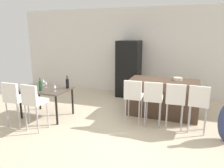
# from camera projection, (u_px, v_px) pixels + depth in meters

# --- Properties ---
(ground_plane) EXTENTS (10.00, 10.00, 0.00)m
(ground_plane) POSITION_uv_depth(u_px,v_px,m) (127.00, 126.00, 4.95)
(ground_plane) COLOR beige
(back_wall) EXTENTS (10.00, 0.12, 2.90)m
(back_wall) POSITION_uv_depth(u_px,v_px,m) (152.00, 52.00, 7.15)
(back_wall) COLOR silver
(back_wall) RESTS_ON ground_plane
(kitchen_island) EXTENTS (1.73, 0.84, 0.92)m
(kitchen_island) POSITION_uv_depth(u_px,v_px,m) (163.00, 98.00, 5.53)
(kitchen_island) COLOR #4C3828
(kitchen_island) RESTS_ON ground_plane
(bar_chair_left) EXTENTS (0.42, 0.42, 1.05)m
(bar_chair_left) POSITION_uv_depth(u_px,v_px,m) (133.00, 95.00, 4.94)
(bar_chair_left) COLOR white
(bar_chair_left) RESTS_ON ground_plane
(bar_chair_middle) EXTENTS (0.43, 0.43, 1.05)m
(bar_chair_middle) POSITION_uv_depth(u_px,v_px,m) (153.00, 97.00, 4.78)
(bar_chair_middle) COLOR white
(bar_chair_middle) RESTS_ON ground_plane
(bar_chair_right) EXTENTS (0.43, 0.43, 1.05)m
(bar_chair_right) POSITION_uv_depth(u_px,v_px,m) (175.00, 99.00, 4.62)
(bar_chair_right) COLOR white
(bar_chair_right) RESTS_ON ground_plane
(bar_chair_far) EXTENTS (0.42, 0.42, 1.05)m
(bar_chair_far) POSITION_uv_depth(u_px,v_px,m) (199.00, 101.00, 4.46)
(bar_chair_far) COLOR white
(bar_chair_far) RESTS_ON ground_plane
(dining_table) EXTENTS (1.17, 0.83, 0.74)m
(dining_table) POSITION_uv_depth(u_px,v_px,m) (46.00, 91.00, 5.36)
(dining_table) COLOR #4C4238
(dining_table) RESTS_ON ground_plane
(dining_chair_near) EXTENTS (0.42, 0.42, 1.05)m
(dining_chair_near) POSITION_uv_depth(u_px,v_px,m) (14.00, 97.00, 4.73)
(dining_chair_near) COLOR white
(dining_chair_near) RESTS_ON ground_plane
(dining_chair_far) EXTENTS (0.42, 0.42, 1.05)m
(dining_chair_far) POSITION_uv_depth(u_px,v_px,m) (33.00, 100.00, 4.56)
(dining_chair_far) COLOR white
(dining_chair_far) RESTS_ON ground_plane
(wine_bottle_left) EXTENTS (0.08, 0.08, 0.31)m
(wine_bottle_left) POSITION_uv_depth(u_px,v_px,m) (40.00, 85.00, 5.13)
(wine_bottle_left) COLOR #194723
(wine_bottle_left) RESTS_ON dining_table
(wine_bottle_far) EXTENTS (0.08, 0.08, 0.32)m
(wine_bottle_far) POSITION_uv_depth(u_px,v_px,m) (67.00, 83.00, 5.32)
(wine_bottle_far) COLOR black
(wine_bottle_far) RESTS_ON dining_table
(wine_glass_middle) EXTENTS (0.07, 0.07, 0.17)m
(wine_glass_middle) POSITION_uv_depth(u_px,v_px,m) (43.00, 81.00, 5.61)
(wine_glass_middle) COLOR silver
(wine_glass_middle) RESTS_ON dining_table
(wine_glass_right) EXTENTS (0.07, 0.07, 0.17)m
(wine_glass_right) POSITION_uv_depth(u_px,v_px,m) (46.00, 83.00, 5.39)
(wine_glass_right) COLOR silver
(wine_glass_right) RESTS_ON dining_table
(wine_glass_near) EXTENTS (0.07, 0.07, 0.17)m
(wine_glass_near) POSITION_uv_depth(u_px,v_px,m) (55.00, 86.00, 5.04)
(wine_glass_near) COLOR silver
(wine_glass_near) RESTS_ON dining_table
(refrigerator) EXTENTS (0.72, 0.68, 1.84)m
(refrigerator) POSITION_uv_depth(u_px,v_px,m) (129.00, 69.00, 7.09)
(refrigerator) COLOR black
(refrigerator) RESTS_ON ground_plane
(fruit_bowl) EXTENTS (0.22, 0.22, 0.07)m
(fruit_bowl) POSITION_uv_depth(u_px,v_px,m) (178.00, 79.00, 5.41)
(fruit_bowl) COLOR beige
(fruit_bowl) RESTS_ON kitchen_island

